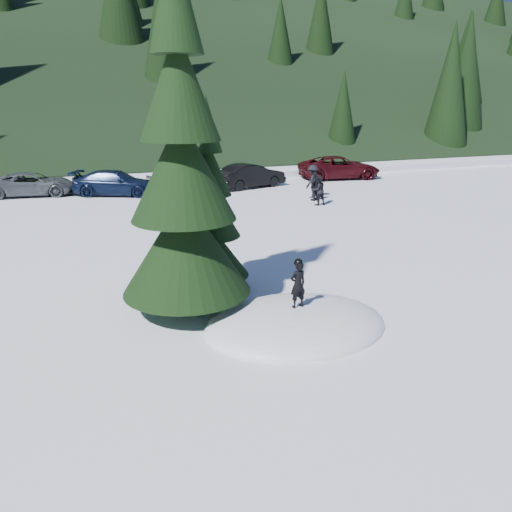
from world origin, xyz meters
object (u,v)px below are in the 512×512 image
object	(u,v)px
car_4	(180,178)
car_5	(250,176)
spruce_tall	(183,182)
car_2	(33,184)
child_skier	(298,285)
spruce_short	(209,217)
car_3	(116,183)
car_6	(339,167)
adult_0	(318,190)
adult_2	(313,181)
adult_1	(315,186)

from	to	relation	value
car_4	car_5	size ratio (longest dim) A/B	0.90
spruce_tall	car_2	world-z (taller)	spruce_tall
spruce_tall	child_skier	world-z (taller)	spruce_tall
car_4	spruce_short	bearing A→B (deg)	153.16
spruce_tall	car_3	xyz separation A→B (m)	(0.08, 17.55, -2.62)
child_skier	car_6	world-z (taller)	child_skier
car_3	spruce_short	bearing A→B (deg)	-152.66
adult_0	car_3	size ratio (longest dim) A/B	0.32
child_skier	car_6	bearing A→B (deg)	-129.94
car_3	car_6	bearing A→B (deg)	-62.23
spruce_tall	car_2	bearing A→B (deg)	102.75
adult_2	car_2	world-z (taller)	adult_2
spruce_short	car_2	bearing A→B (deg)	106.74
adult_2	car_5	world-z (taller)	adult_2
car_2	car_5	bearing A→B (deg)	-91.03
spruce_tall	adult_0	xyz separation A→B (m)	(9.50, 10.92, -2.55)
car_5	car_6	world-z (taller)	car_6
adult_2	child_skier	bearing A→B (deg)	27.20
car_3	car_4	world-z (taller)	car_3
adult_0	spruce_short	bearing A→B (deg)	44.16
spruce_tall	car_6	distance (m)	24.04
child_skier	car_2	size ratio (longest dim) A/B	0.24
car_2	adult_1	bearing A→B (deg)	-109.02
adult_1	car_3	bearing A→B (deg)	-63.53
adult_1	car_6	bearing A→B (deg)	-163.29
child_skier	spruce_short	bearing A→B (deg)	-76.24
spruce_short	adult_0	world-z (taller)	spruce_short
adult_0	car_3	xyz separation A→B (m)	(-9.42, 6.62, -0.08)
adult_2	car_3	world-z (taller)	adult_2
adult_1	car_6	xyz separation A→B (m)	(5.22, 6.46, -0.00)
child_skier	adult_2	distance (m)	16.65
car_2	adult_2	bearing A→B (deg)	-105.97
adult_1	car_5	distance (m)	5.50
spruce_short	child_skier	size ratio (longest dim) A/B	4.75
spruce_tall	car_2	size ratio (longest dim) A/B	1.83
adult_1	car_5	xyz separation A→B (m)	(-1.77, 5.21, -0.03)
spruce_tall	adult_2	world-z (taller)	spruce_tall
child_skier	adult_1	distance (m)	15.82
child_skier	adult_2	world-z (taller)	adult_2
spruce_short	car_3	size ratio (longest dim) A/B	1.12
spruce_tall	car_2	xyz separation A→B (m)	(-4.32, 19.10, -2.67)
spruce_short	car_2	xyz separation A→B (m)	(-5.32, 17.70, -1.45)
adult_0	car_4	xyz separation A→B (m)	(-5.60, 7.28, -0.09)
spruce_tall	adult_0	bearing A→B (deg)	48.98
spruce_short	car_2	world-z (taller)	spruce_short
spruce_tall	car_6	world-z (taller)	spruce_tall
adult_0	car_2	distance (m)	16.06
spruce_tall	car_4	bearing A→B (deg)	77.89
child_skier	car_4	distance (m)	20.05
spruce_tall	adult_2	distance (m)	16.57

